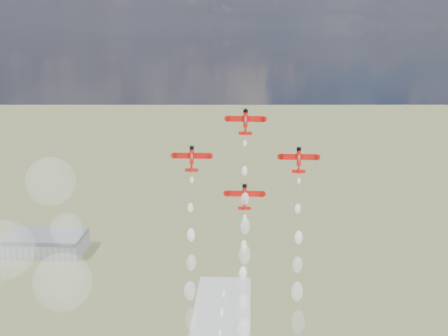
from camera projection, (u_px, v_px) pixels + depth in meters
The scene contains 7 objects.
hangar at pixel (46, 243), 345.72m from camera, with size 50.00×28.00×13.00m.
plane_lead at pixel (245, 121), 149.02m from camera, with size 10.49×3.97×7.36m.
plane_left at pixel (192, 158), 149.89m from camera, with size 10.49×3.97×7.36m.
plane_right at pixel (299, 159), 148.46m from camera, with size 10.49×3.97×7.36m.
plane_slot at pixel (245, 196), 149.33m from camera, with size 10.49×3.97×7.36m.
smoke_trail_lead at pixel (242, 299), 149.71m from camera, with size 5.10×17.20×56.72m.
smoke_trail_left at pixel (190, 334), 150.80m from camera, with size 5.27×16.27×56.98m.
Camera 1 is at (13.02, -134.56, 145.03)m, focal length 42.00 mm.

